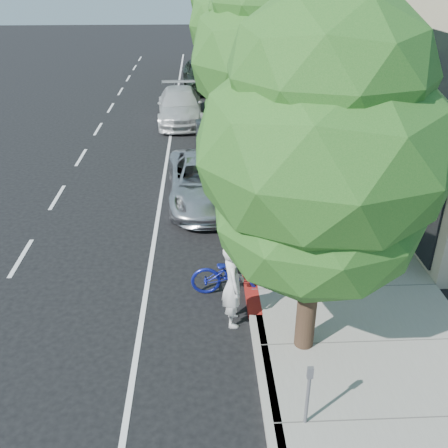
{
  "coord_description": "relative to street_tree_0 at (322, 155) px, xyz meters",
  "views": [
    {
      "loc": [
        -1.14,
        -10.0,
        7.24
      ],
      "look_at": [
        -0.62,
        1.18,
        1.35
      ],
      "focal_mm": 40.0,
      "sensor_mm": 36.0,
      "label": 1
    }
  ],
  "objects": [
    {
      "name": "ground",
      "position": [
        -0.9,
        2.0,
        -4.33
      ],
      "size": [
        120.0,
        120.0,
        0.0
      ],
      "primitive_type": "plane",
      "color": "black",
      "rests_on": "ground"
    },
    {
      "name": "sidewalk",
      "position": [
        1.4,
        10.0,
        -4.25
      ],
      "size": [
        4.6,
        56.0,
        0.15
      ],
      "primitive_type": "cube",
      "color": "gray",
      "rests_on": "ground"
    },
    {
      "name": "curb",
      "position": [
        -0.9,
        10.0,
        -4.25
      ],
      "size": [
        0.3,
        56.0,
        0.15
      ],
      "primitive_type": "cube",
      "color": "#9E998E",
      "rests_on": "ground"
    },
    {
      "name": "curb_red_segment",
      "position": [
        -0.9,
        3.0,
        -4.25
      ],
      "size": [
        0.32,
        4.0,
        0.15
      ],
      "primitive_type": "cube",
      "color": "maroon",
      "rests_on": "ground"
    },
    {
      "name": "storefront_building",
      "position": [
        8.7,
        20.0,
        -0.83
      ],
      "size": [
        10.0,
        36.0,
        7.0
      ],
      "primitive_type": "cube",
      "color": "#B7A58D",
      "rests_on": "ground"
    },
    {
      "name": "street_tree_0",
      "position": [
        0.0,
        0.0,
        0.0
      ],
      "size": [
        4.49,
        4.49,
        7.07
      ],
      "color": "black",
      "rests_on": "ground"
    },
    {
      "name": "street_tree_1",
      "position": [
        -0.0,
        6.0,
        0.47
      ],
      "size": [
        4.77,
        4.77,
        7.78
      ],
      "color": "black",
      "rests_on": "ground"
    },
    {
      "name": "street_tree_2",
      "position": [
        0.0,
        12.0,
        0.02
      ],
      "size": [
        4.76,
        4.76,
        7.17
      ],
      "color": "black",
      "rests_on": "ground"
    },
    {
      "name": "street_tree_3",
      "position": [
        -0.0,
        18.0,
        0.13
      ],
      "size": [
        5.29,
        5.29,
        7.48
      ],
      "color": "black",
      "rests_on": "ground"
    },
    {
      "name": "street_tree_4",
      "position": [
        0.0,
        24.0,
        0.71
      ],
      "size": [
        4.95,
        4.95,
        8.14
      ],
      "color": "black",
      "rests_on": "ground"
    },
    {
      "name": "street_tree_5",
      "position": [
        0.0,
        30.0,
        0.5
      ],
      "size": [
        5.46,
        5.46,
        8.02
      ],
      "color": "black",
      "rests_on": "ground"
    },
    {
      "name": "cyclist",
      "position": [
        -1.43,
        0.98,
        -3.31
      ],
      "size": [
        0.52,
        0.76,
        2.03
      ],
      "primitive_type": "imported",
      "rotation": [
        0.0,
        0.0,
        1.62
      ],
      "color": "silver",
      "rests_on": "ground"
    },
    {
      "name": "bicycle",
      "position": [
        -1.3,
        2.12,
        -3.76
      ],
      "size": [
        2.16,
        0.77,
        1.13
      ],
      "primitive_type": "imported",
      "rotation": [
        0.0,
        0.0,
        1.58
      ],
      "color": "navy",
      "rests_on": "ground"
    },
    {
      "name": "silver_suv",
      "position": [
        -1.96,
        7.5,
        -3.6
      ],
      "size": [
        2.7,
        5.37,
        1.46
      ],
      "primitive_type": "imported",
      "rotation": [
        0.0,
        0.0,
        0.05
      ],
      "color": "silver",
      "rests_on": "ground"
    },
    {
      "name": "dark_sedan",
      "position": [
        -1.4,
        11.0,
        -3.53
      ],
      "size": [
        1.84,
        4.86,
        1.58
      ],
      "primitive_type": "imported",
      "rotation": [
        0.0,
        0.0,
        0.03
      ],
      "color": "black",
      "rests_on": "ground"
    },
    {
      "name": "white_pickup",
      "position": [
        -3.1,
        17.21,
        -3.54
      ],
      "size": [
        2.47,
        5.53,
        1.57
      ],
      "primitive_type": "imported",
      "rotation": [
        0.0,
        0.0,
        0.05
      ],
      "color": "silver",
      "rests_on": "ground"
    },
    {
      "name": "dark_suv_far",
      "position": [
        -1.95,
        24.33,
        -3.41
      ],
      "size": [
        2.69,
        5.54,
        1.82
      ],
      "primitive_type": "imported",
      "rotation": [
        0.0,
        0.0,
        0.1
      ],
      "color": "black",
      "rests_on": "ground"
    },
    {
      "name": "pedestrian",
      "position": [
        2.59,
        7.47,
        -3.36
      ],
      "size": [
        0.87,
        0.72,
        1.64
      ],
      "primitive_type": "imported",
      "rotation": [
        0.0,
        0.0,
        3.27
      ],
      "color": "black",
      "rests_on": "sidewalk"
    }
  ]
}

